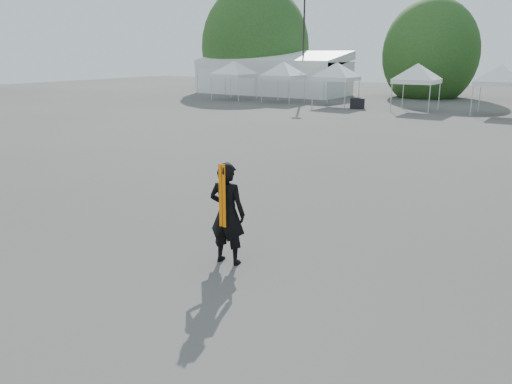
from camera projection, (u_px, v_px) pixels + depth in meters
The scene contains 12 objects.
ground at pixel (294, 252), 10.54m from camera, with size 120.00×120.00×0.00m, color #474442.
marquee at pixel (272, 74), 49.81m from camera, with size 15.00×6.25×4.23m.
light_pole_west at pixel (304, 33), 45.86m from camera, with size 0.60×0.25×10.30m.
tree_far_w at pixel (255, 48), 53.64m from camera, with size 4.80×4.80×7.30m.
tree_mid_w at pixel (430, 54), 45.90m from camera, with size 4.16×4.16×6.33m.
tent_a at pixel (234, 64), 43.71m from camera, with size 4.37×4.37×3.88m.
tent_b at pixel (284, 65), 41.46m from camera, with size 4.03×4.03×3.88m.
tent_c at pixel (337, 66), 38.62m from camera, with size 4.14×4.14×3.88m.
tent_d at pixel (418, 67), 35.15m from camera, with size 4.03×4.03×3.88m.
tent_e at pixel (502, 68), 32.68m from camera, with size 4.22×4.22×3.88m.
man at pixel (227, 213), 9.74m from camera, with size 0.81×0.59×2.06m.
crate_west at pixel (357, 103), 37.25m from camera, with size 1.02×0.79×0.79m, color black.
Camera 1 is at (4.72, -8.64, 4.06)m, focal length 35.00 mm.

